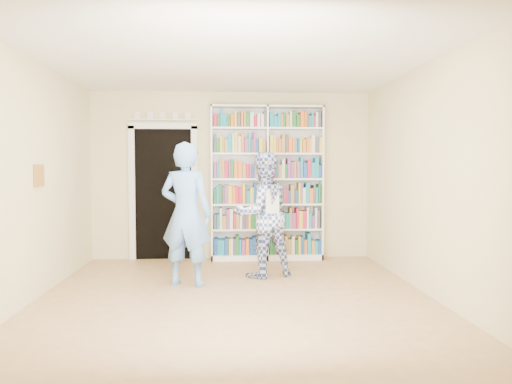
% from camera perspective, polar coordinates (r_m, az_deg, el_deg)
% --- Properties ---
extents(floor, '(5.00, 5.00, 0.00)m').
position_cam_1_polar(floor, '(5.83, -2.40, -12.00)').
color(floor, '#A0734D').
rests_on(floor, ground).
extents(ceiling, '(5.00, 5.00, 0.00)m').
position_cam_1_polar(ceiling, '(5.76, -2.46, 14.94)').
color(ceiling, white).
rests_on(ceiling, wall_back).
extents(wall_back, '(4.50, 0.00, 4.50)m').
position_cam_1_polar(wall_back, '(8.13, -2.80, 1.88)').
color(wall_back, beige).
rests_on(wall_back, floor).
extents(wall_left, '(0.00, 5.00, 5.00)m').
position_cam_1_polar(wall_left, '(6.02, -24.36, 1.22)').
color(wall_left, beige).
rests_on(wall_left, floor).
extents(wall_right, '(0.00, 5.00, 5.00)m').
position_cam_1_polar(wall_right, '(6.11, 19.17, 1.35)').
color(wall_right, beige).
rests_on(wall_right, floor).
extents(bookshelf, '(1.79, 0.34, 2.46)m').
position_cam_1_polar(bookshelf, '(8.01, 1.26, 1.11)').
color(bookshelf, white).
rests_on(bookshelf, floor).
extents(doorway, '(1.10, 0.08, 2.43)m').
position_cam_1_polar(doorway, '(8.18, -10.53, 0.64)').
color(doorway, black).
rests_on(doorway, floor).
extents(wall_art, '(0.03, 0.25, 0.25)m').
position_cam_1_polar(wall_art, '(6.20, -23.55, 1.75)').
color(wall_art, brown).
rests_on(wall_art, wall_left).
extents(man_blue, '(0.76, 0.61, 1.81)m').
position_cam_1_polar(man_blue, '(6.32, -7.99, -2.53)').
color(man_blue, '#6698E2').
rests_on(man_blue, floor).
extents(man_plaid, '(1.00, 0.89, 1.70)m').
position_cam_1_polar(man_plaid, '(6.78, 0.76, -2.59)').
color(man_plaid, navy).
rests_on(man_plaid, floor).
extents(paper_sheet, '(0.19, 0.12, 0.31)m').
position_cam_1_polar(paper_sheet, '(6.55, 1.90, -1.13)').
color(paper_sheet, white).
rests_on(paper_sheet, man_plaid).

